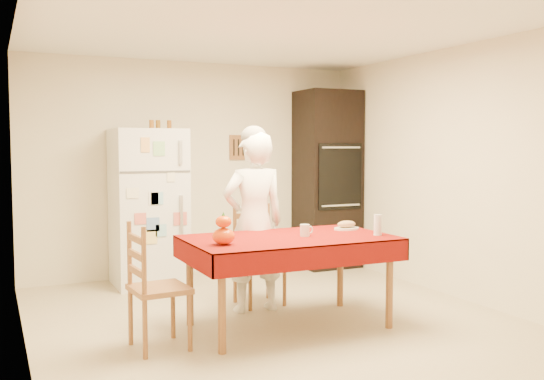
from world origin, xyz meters
TOP-DOWN VIEW (x-y plane):
  - floor at (0.00, 0.00)m, footprint 4.50×4.50m
  - room_shell at (0.00, 0.00)m, footprint 4.02×4.52m
  - refrigerator at (-0.65, 1.88)m, footprint 0.75×0.74m
  - oven_cabinet at (1.63, 1.93)m, footprint 0.70×0.62m
  - dining_table at (0.03, -0.18)m, footprint 1.70×1.00m
  - chair_far at (0.10, 0.65)m, footprint 0.44×0.42m
  - chair_left at (-1.15, -0.26)m, footprint 0.43×0.45m
  - seated_woman at (-0.03, 0.40)m, footprint 0.61×0.41m
  - coffee_mug at (0.16, -0.22)m, footprint 0.08×0.08m
  - pumpkin_lower at (-0.60, -0.33)m, footprint 0.17×0.17m
  - pumpkin_upper at (-0.60, -0.33)m, footprint 0.12×0.12m
  - wine_glass at (0.75, -0.42)m, footprint 0.07×0.07m
  - bread_plate at (0.70, -0.02)m, footprint 0.24×0.24m
  - bread_loaf at (0.70, -0.02)m, footprint 0.18×0.10m
  - spice_jar_left at (-0.59, 1.93)m, footprint 0.05×0.05m
  - spice_jar_mid at (-0.52, 1.93)m, footprint 0.05×0.05m
  - spice_jar_right at (-0.39, 1.93)m, footprint 0.05×0.05m

SIDE VIEW (x-z plane):
  - floor at x=0.00m, z-range 0.00..0.00m
  - chair_far at x=0.10m, z-range 0.03..0.98m
  - chair_left at x=-1.15m, z-range 0.03..0.98m
  - dining_table at x=0.03m, z-range 0.31..1.07m
  - bread_plate at x=0.70m, z-range 0.76..0.78m
  - bread_loaf at x=0.70m, z-range 0.78..0.84m
  - coffee_mug at x=0.16m, z-range 0.76..0.86m
  - seated_woman at x=-0.03m, z-range 0.00..1.64m
  - pumpkin_lower at x=-0.60m, z-range 0.76..0.89m
  - wine_glass at x=0.75m, z-range 0.76..0.94m
  - refrigerator at x=-0.65m, z-range 0.00..1.70m
  - pumpkin_upper at x=-0.60m, z-range 0.89..0.98m
  - oven_cabinet at x=1.63m, z-range 0.00..2.20m
  - room_shell at x=0.00m, z-range 0.37..2.88m
  - spice_jar_left at x=-0.59m, z-range 1.70..1.80m
  - spice_jar_mid at x=-0.52m, z-range 1.70..1.80m
  - spice_jar_right at x=-0.39m, z-range 1.70..1.80m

